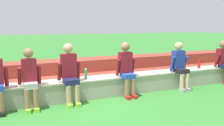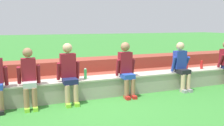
{
  "view_description": "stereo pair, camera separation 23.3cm",
  "coord_description": "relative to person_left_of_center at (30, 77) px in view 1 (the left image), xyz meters",
  "views": [
    {
      "loc": [
        -1.8,
        -5.29,
        1.81
      ],
      "look_at": [
        0.61,
        0.25,
        0.83
      ],
      "focal_mm": 38.22,
      "sensor_mm": 36.0,
      "label": 1
    },
    {
      "loc": [
        -1.58,
        -5.38,
        1.81
      ],
      "look_at": [
        0.61,
        0.25,
        0.83
      ],
      "focal_mm": 38.22,
      "sensor_mm": 36.0,
      "label": 2
    }
  ],
  "objects": [
    {
      "name": "water_bottle_near_left",
      "position": [
        4.42,
        0.31,
        -0.11
      ],
      "size": [
        0.08,
        0.08,
        0.21
      ],
      "color": "red",
      "rests_on": "stone_seating_wall"
    },
    {
      "name": "person_center",
      "position": [
        0.88,
        0.04,
        0.05
      ],
      "size": [
        0.53,
        0.61,
        1.39
      ],
      "color": "tan",
      "rests_on": "ground"
    },
    {
      "name": "person_right_of_center",
      "position": [
        2.32,
        0.01,
        0.04
      ],
      "size": [
        0.5,
        0.56,
        1.37
      ],
      "color": "#996B4C",
      "rests_on": "ground"
    },
    {
      "name": "water_bottle_center_gap",
      "position": [
        4.94,
        0.27,
        -0.08
      ],
      "size": [
        0.08,
        0.08,
        0.26
      ],
      "color": "red",
      "rests_on": "stone_seating_wall"
    },
    {
      "name": "person_rightmost_edge",
      "position": [
        5.7,
        0.02,
        0.02
      ],
      "size": [
        0.52,
        0.55,
        1.32
      ],
      "color": "#996B4C",
      "rests_on": "ground"
    },
    {
      "name": "ground_plane",
      "position": [
        1.42,
        0.03,
        -0.69
      ],
      "size": [
        80.0,
        80.0,
        0.0
      ],
      "primitive_type": "plane",
      "color": "#388433"
    },
    {
      "name": "water_bottle_mid_left",
      "position": [
        1.32,
        0.24,
        -0.08
      ],
      "size": [
        0.07,
        0.07,
        0.26
      ],
      "color": "green",
      "rests_on": "stone_seating_wall"
    },
    {
      "name": "stone_seating_wall",
      "position": [
        1.42,
        0.28,
        -0.43
      ],
      "size": [
        9.54,
        0.53,
        0.49
      ],
      "color": "#A8A08E",
      "rests_on": "ground"
    },
    {
      "name": "brick_bleachers",
      "position": [
        1.42,
        1.63,
        -0.38
      ],
      "size": [
        12.49,
        1.59,
        0.74
      ],
      "color": "#974031",
      "rests_on": "ground"
    },
    {
      "name": "person_far_right",
      "position": [
        3.99,
        -0.0,
        0.02
      ],
      "size": [
        0.51,
        0.56,
        1.33
      ],
      "color": "#DBAD89",
      "rests_on": "ground"
    },
    {
      "name": "person_left_of_center",
      "position": [
        0.0,
        0.0,
        0.0
      ],
      "size": [
        0.48,
        0.52,
        1.32
      ],
      "color": "#996B4C",
      "rests_on": "ground"
    }
  ]
}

